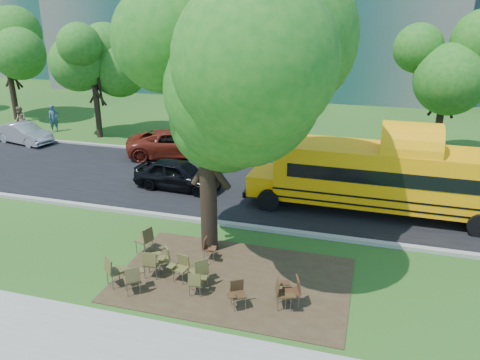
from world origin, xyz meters
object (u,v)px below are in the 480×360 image
(main_tree, at_px, (206,98))
(bg_car_silver, at_px, (24,133))
(chair_3, at_px, (181,265))
(chair_5, at_px, (237,292))
(chair_6, at_px, (293,288))
(chair_0, at_px, (152,262))
(chair_2, at_px, (133,277))
(bg_car_red, at_px, (175,143))
(school_bus, at_px, (403,178))
(chair_1, at_px, (114,269))
(chair_4, at_px, (196,281))
(chair_11, at_px, (201,269))
(pedestrian_a, at_px, (54,118))
(black_car, at_px, (178,174))
(pedestrian_b, at_px, (20,120))
(chair_7, at_px, (282,292))
(chair_10, at_px, (208,247))
(chair_8, at_px, (146,238))
(chair_9, at_px, (164,256))

(main_tree, distance_m, bg_car_silver, 18.40)
(chair_3, xyz_separation_m, chair_5, (2.02, -0.82, -0.01))
(chair_6, bearing_deg, chair_0, 67.09)
(chair_2, height_order, chair_5, chair_2)
(bg_car_red, bearing_deg, chair_0, 178.19)
(school_bus, xyz_separation_m, chair_1, (-8.22, -7.67, -0.99))
(main_tree, distance_m, chair_1, 5.79)
(chair_4, relative_size, chair_11, 0.81)
(bg_car_red, distance_m, pedestrian_a, 10.23)
(chair_6, xyz_separation_m, bg_car_silver, (-18.51, 11.71, 0.06))
(chair_11, relative_size, black_car, 0.24)
(bg_car_red, distance_m, pedestrian_b, 11.72)
(black_car, relative_size, pedestrian_a, 2.26)
(chair_0, height_order, chair_3, chair_0)
(chair_3, distance_m, bg_car_red, 12.71)
(chair_6, relative_size, pedestrian_b, 0.51)
(chair_1, xyz_separation_m, pedestrian_b, (-15.07, 14.14, 0.31))
(chair_7, relative_size, chair_10, 1.13)
(school_bus, bearing_deg, chair_0, -135.95)
(chair_2, distance_m, pedestrian_b, 21.32)
(chair_1, bearing_deg, chair_10, 81.55)
(chair_8, bearing_deg, school_bus, -37.95)
(chair_6, bearing_deg, chair_4, 75.94)
(chair_3, bearing_deg, chair_9, -16.40)
(chair_8, height_order, pedestrian_b, pedestrian_b)
(black_car, relative_size, bg_car_red, 0.77)
(chair_0, xyz_separation_m, bg_car_silver, (-14.15, 11.50, 0.05))
(chair_7, bearing_deg, chair_5, -94.28)
(chair_4, distance_m, chair_5, 1.29)
(chair_9, xyz_separation_m, chair_10, (1.09, 1.04, -0.03))
(school_bus, xyz_separation_m, chair_5, (-4.44, -7.63, -1.07))
(chair_6, bearing_deg, main_tree, 33.72)
(chair_2, distance_m, chair_10, 2.81)
(chair_5, bearing_deg, chair_6, 167.80)
(chair_5, bearing_deg, chair_8, -58.78)
(chair_1, xyz_separation_m, bg_car_red, (-3.47, 12.44, 0.14))
(chair_11, relative_size, pedestrian_b, 0.53)
(chair_2, bearing_deg, chair_7, -33.02)
(chair_3, distance_m, chair_9, 0.79)
(chair_4, xyz_separation_m, chair_5, (1.28, -0.20, 0.02))
(main_tree, bearing_deg, chair_0, -115.58)
(chair_7, distance_m, chair_8, 5.28)
(bg_car_silver, distance_m, pedestrian_b, 2.63)
(chair_0, bearing_deg, chair_8, 118.21)
(bg_car_silver, xyz_separation_m, bg_car_red, (9.80, 0.20, 0.10))
(chair_9, xyz_separation_m, bg_car_silver, (-14.32, 11.03, 0.11))
(chair_4, distance_m, bg_car_silver, 19.82)
(pedestrian_b, bearing_deg, chair_0, -2.21)
(main_tree, xyz_separation_m, chair_8, (-1.94, -0.88, -4.59))
(chair_0, height_order, pedestrian_a, pedestrian_a)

